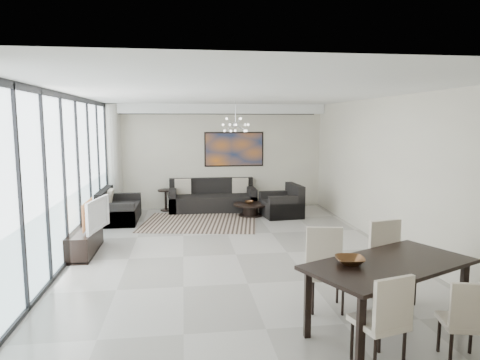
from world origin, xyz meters
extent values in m
cube|color=#A8A39B|center=(0.00, 0.00, 0.01)|extent=(6.00, 9.00, 0.02)
cube|color=white|center=(0.00, 0.00, 2.89)|extent=(6.00, 9.00, 0.02)
cube|color=beige|center=(0.00, 4.49, 1.45)|extent=(6.00, 0.02, 2.90)
cube|color=beige|center=(0.00, -4.49, 1.45)|extent=(6.00, 0.02, 2.90)
cube|color=beige|center=(2.99, 0.00, 1.45)|extent=(0.02, 9.00, 2.90)
cube|color=silver|center=(-2.98, 0.00, 1.45)|extent=(0.01, 8.95, 2.85)
cube|color=black|center=(-2.94, 0.00, 2.85)|extent=(0.04, 8.95, 0.10)
cube|color=black|center=(-2.94, 0.00, 0.03)|extent=(0.04, 8.95, 0.06)
cube|color=black|center=(-2.94, -2.00, 1.45)|extent=(0.04, 0.05, 2.88)
cube|color=black|center=(-2.94, -1.00, 1.45)|extent=(0.04, 0.05, 2.88)
cube|color=black|center=(-2.94, 0.00, 1.45)|extent=(0.04, 0.05, 2.88)
cube|color=black|center=(-2.94, 1.00, 1.45)|extent=(0.04, 0.05, 2.88)
cube|color=black|center=(-2.94, 2.00, 1.45)|extent=(0.04, 0.05, 2.88)
cube|color=black|center=(-2.94, 3.00, 1.45)|extent=(0.04, 0.05, 2.88)
cube|color=black|center=(-2.94, 4.00, 1.45)|extent=(0.04, 0.05, 2.88)
cylinder|color=silver|center=(-2.80, 4.15, 1.45)|extent=(0.36, 0.36, 2.85)
cube|color=white|center=(0.00, 4.30, 2.77)|extent=(5.98, 0.40, 0.26)
cube|color=#C9651C|center=(0.50, 4.47, 1.65)|extent=(1.68, 0.04, 0.98)
cylinder|color=silver|center=(0.30, 2.50, 2.62)|extent=(0.02, 0.02, 0.55)
sphere|color=silver|center=(0.30, 2.50, 2.35)|extent=(0.12, 0.12, 0.12)
cube|color=black|center=(-0.56, 2.60, 0.01)|extent=(3.00, 2.49, 0.01)
cylinder|color=black|center=(0.78, 3.23, 0.30)|extent=(0.90, 0.90, 0.04)
cylinder|color=black|center=(0.78, 3.23, 0.14)|extent=(0.40, 0.40, 0.28)
cylinder|color=black|center=(0.78, 3.23, 0.01)|extent=(0.63, 0.63, 0.03)
imported|color=brown|center=(0.75, 3.25, 0.35)|extent=(0.25, 0.25, 0.07)
cube|color=black|center=(-0.15, 4.02, 0.21)|extent=(2.35, 0.96, 0.43)
cube|color=black|center=(-0.15, 4.40, 0.64)|extent=(2.35, 0.19, 0.43)
cube|color=black|center=(-1.23, 4.02, 0.31)|extent=(0.19, 0.96, 0.62)
cube|color=black|center=(0.92, 4.02, 0.31)|extent=(0.19, 0.96, 0.62)
cube|color=black|center=(-2.50, 3.05, 0.20)|extent=(0.89, 1.58, 0.39)
cube|color=black|center=(-2.85, 3.05, 0.59)|extent=(0.18, 1.58, 0.39)
cube|color=black|center=(-2.50, 2.35, 0.29)|extent=(0.89, 0.18, 0.57)
cube|color=black|center=(-2.50, 3.75, 0.29)|extent=(0.89, 0.18, 0.57)
cube|color=black|center=(1.55, 3.05, 0.21)|extent=(1.03, 1.07, 0.41)
cube|color=black|center=(1.92, 3.09, 0.62)|extent=(0.29, 0.99, 0.41)
cube|color=black|center=(1.51, 3.44, 0.30)|extent=(0.94, 0.29, 0.60)
cube|color=black|center=(1.59, 2.66, 0.30)|extent=(0.94, 0.29, 0.60)
cylinder|color=black|center=(-1.43, 4.15, 0.57)|extent=(0.43, 0.43, 0.04)
cylinder|color=black|center=(-1.43, 4.15, 0.28)|extent=(0.06, 0.06, 0.53)
cylinder|color=black|center=(-1.43, 4.15, 0.02)|extent=(0.30, 0.30, 0.03)
cube|color=black|center=(-2.76, 0.46, 0.22)|extent=(0.40, 1.42, 0.44)
imported|color=gray|center=(-2.60, 0.43, 0.74)|extent=(0.31, 1.02, 0.58)
cube|color=black|center=(1.38, -3.10, 0.80)|extent=(2.21, 1.73, 0.04)
cube|color=black|center=(0.75, -3.82, 0.39)|extent=(0.07, 0.07, 0.78)
cube|color=black|center=(0.42, -3.12, 0.39)|extent=(0.07, 0.07, 0.78)
cube|color=black|center=(2.34, -3.08, 0.39)|extent=(0.07, 0.07, 0.78)
cube|color=black|center=(2.02, -2.38, 0.39)|extent=(0.07, 0.07, 0.78)
cube|color=beige|center=(0.96, -3.75, 0.45)|extent=(0.55, 0.55, 0.06)
cube|color=beige|center=(1.01, -3.94, 0.70)|extent=(0.45, 0.16, 0.54)
cylinder|color=black|center=(0.74, -3.63, 0.21)|extent=(0.04, 0.04, 0.42)
cylinder|color=black|center=(1.17, -3.88, 0.21)|extent=(0.04, 0.04, 0.42)
cube|color=beige|center=(1.83, -3.80, 0.41)|extent=(0.49, 0.49, 0.05)
cube|color=beige|center=(1.79, -3.97, 0.64)|extent=(0.41, 0.14, 0.50)
cylinder|color=black|center=(1.71, -3.60, 0.19)|extent=(0.04, 0.04, 0.38)
cube|color=beige|center=(0.87, -2.43, 0.48)|extent=(0.55, 0.55, 0.06)
cube|color=beige|center=(0.91, -2.22, 0.74)|extent=(0.48, 0.13, 0.58)
cylinder|color=black|center=(1.02, -2.64, 0.22)|extent=(0.04, 0.04, 0.44)
cylinder|color=black|center=(0.72, -2.21, 0.22)|extent=(0.04, 0.04, 0.44)
cube|color=beige|center=(1.85, -2.33, 0.49)|extent=(0.59, 0.59, 0.06)
cube|color=beige|center=(1.81, -2.12, 0.77)|extent=(0.49, 0.15, 0.60)
cylinder|color=black|center=(2.08, -2.48, 0.23)|extent=(0.04, 0.04, 0.46)
cylinder|color=black|center=(1.62, -2.18, 0.23)|extent=(0.04, 0.04, 0.46)
imported|color=brown|center=(0.91, -3.09, 0.86)|extent=(0.37, 0.37, 0.08)
camera|label=1|loc=(-0.93, -7.53, 2.41)|focal=32.00mm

